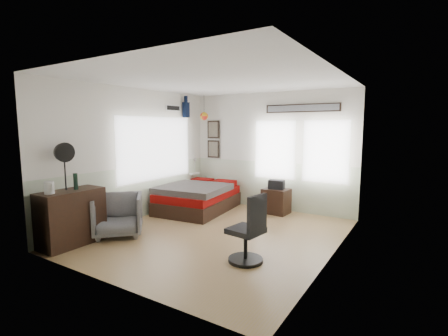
{
  "coord_description": "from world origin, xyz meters",
  "views": [
    {
      "loc": [
        3.08,
        -4.71,
        1.91
      ],
      "look_at": [
        -0.1,
        0.4,
        1.15
      ],
      "focal_mm": 26.0,
      "sensor_mm": 36.0,
      "label": 1
    }
  ],
  "objects_px": {
    "dresser": "(71,217)",
    "bed": "(198,198)",
    "armchair": "(118,215)",
    "nightstand": "(276,201)",
    "task_chair": "(249,235)"
  },
  "relations": [
    {
      "from": "dresser",
      "to": "nightstand",
      "type": "xyz_separation_m",
      "value": [
        2.07,
        3.57,
        -0.17
      ]
    },
    {
      "from": "bed",
      "to": "dresser",
      "type": "height_order",
      "value": "dresser"
    },
    {
      "from": "bed",
      "to": "task_chair",
      "type": "xyz_separation_m",
      "value": [
        2.35,
        -1.97,
        0.11
      ]
    },
    {
      "from": "dresser",
      "to": "task_chair",
      "type": "distance_m",
      "value": 2.93
    },
    {
      "from": "armchair",
      "to": "task_chair",
      "type": "xyz_separation_m",
      "value": [
        2.5,
        0.18,
        0.04
      ]
    },
    {
      "from": "armchair",
      "to": "bed",
      "type": "bearing_deg",
      "value": 42.08
    },
    {
      "from": "dresser",
      "to": "bed",
      "type": "bearing_deg",
      "value": 81.24
    },
    {
      "from": "dresser",
      "to": "nightstand",
      "type": "distance_m",
      "value": 4.13
    },
    {
      "from": "dresser",
      "to": "task_chair",
      "type": "xyz_separation_m",
      "value": [
        2.79,
        0.88,
        -0.05
      ]
    },
    {
      "from": "bed",
      "to": "armchair",
      "type": "distance_m",
      "value": 2.16
    },
    {
      "from": "dresser",
      "to": "task_chair",
      "type": "bearing_deg",
      "value": 17.49
    },
    {
      "from": "task_chair",
      "to": "nightstand",
      "type": "bearing_deg",
      "value": 113.2
    },
    {
      "from": "bed",
      "to": "nightstand",
      "type": "xyz_separation_m",
      "value": [
        1.63,
        0.71,
        -0.02
      ]
    },
    {
      "from": "dresser",
      "to": "armchair",
      "type": "relative_size",
      "value": 1.24
    },
    {
      "from": "nightstand",
      "to": "task_chair",
      "type": "bearing_deg",
      "value": -71.05
    }
  ]
}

